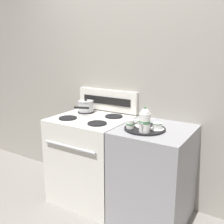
# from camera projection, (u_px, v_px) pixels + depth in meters

# --- Properties ---
(ground_plane) EXTENTS (6.00, 6.00, 0.00)m
(ground_plane) POSITION_uv_depth(u_px,v_px,m) (118.00, 206.00, 2.67)
(ground_plane) COLOR gray
(wall_back) EXTENTS (6.00, 0.05, 2.20)m
(wall_back) POSITION_uv_depth(u_px,v_px,m) (136.00, 94.00, 2.70)
(wall_back) COLOR #9E998E
(wall_back) RESTS_ON ground
(stove) EXTENTS (0.74, 0.69, 0.90)m
(stove) POSITION_uv_depth(u_px,v_px,m) (92.00, 159.00, 2.73)
(stove) COLOR silver
(stove) RESTS_ON ground
(control_panel) EXTENTS (0.72, 0.05, 0.23)m
(control_panel) POSITION_uv_depth(u_px,v_px,m) (108.00, 100.00, 2.84)
(control_panel) COLOR silver
(control_panel) RESTS_ON stove
(side_counter) EXTENTS (0.62, 0.66, 0.89)m
(side_counter) POSITION_uv_depth(u_px,v_px,m) (153.00, 175.00, 2.38)
(side_counter) COLOR #939399
(side_counter) RESTS_ON ground
(saucepan) EXTENTS (0.22, 0.27, 0.14)m
(saucepan) POSITION_uv_depth(u_px,v_px,m) (86.00, 106.00, 2.81)
(saucepan) COLOR #B7B7BC
(saucepan) RESTS_ON stove
(serving_tray) EXTENTS (0.35, 0.35, 0.01)m
(serving_tray) POSITION_uv_depth(u_px,v_px,m) (145.00, 129.00, 2.25)
(serving_tray) COLOR black
(serving_tray) RESTS_ON side_counter
(teapot) EXTENTS (0.09, 0.15, 0.21)m
(teapot) POSITION_uv_depth(u_px,v_px,m) (145.00, 120.00, 2.12)
(teapot) COLOR white
(teapot) RESTS_ON serving_tray
(teacup_left) EXTENTS (0.12, 0.12, 0.05)m
(teacup_left) POSITION_uv_depth(u_px,v_px,m) (157.00, 126.00, 2.20)
(teacup_left) COLOR white
(teacup_left) RESTS_ON serving_tray
(teacup_right) EXTENTS (0.12, 0.12, 0.05)m
(teacup_right) POSITION_uv_depth(u_px,v_px,m) (142.00, 123.00, 2.29)
(teacup_right) COLOR white
(teacup_right) RESTS_ON serving_tray
(creamer_jug) EXTENTS (0.07, 0.07, 0.07)m
(creamer_jug) POSITION_uv_depth(u_px,v_px,m) (130.00, 124.00, 2.23)
(creamer_jug) COLOR white
(creamer_jug) RESTS_ON serving_tray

